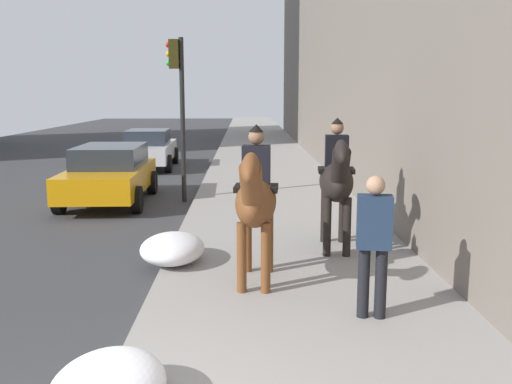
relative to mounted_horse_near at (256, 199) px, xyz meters
name	(u,v)px	position (x,y,z in m)	size (l,w,h in m)	color
mounted_horse_near	(256,199)	(0.00, 0.00, 0.00)	(2.15, 0.69, 2.21)	brown
mounted_horse_far	(337,179)	(1.69, -1.38, 0.02)	(2.15, 0.69, 2.23)	black
pedestrian_greeting	(374,237)	(-1.25, -1.35, -0.22)	(0.32, 0.44, 1.70)	black
car_near_lane	(110,173)	(6.63, 3.58, -0.56)	(4.20, 2.08, 1.44)	orange
car_mid_lane	(149,148)	(13.36, 3.70, -0.58)	(4.36, 1.97, 1.44)	silver
traffic_light_near_curb	(179,94)	(6.68, 1.79, 1.41)	(0.20, 0.44, 4.10)	black
snow_pile_far	(172,248)	(1.01, 1.29, -0.98)	(1.30, 1.00, 0.45)	white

